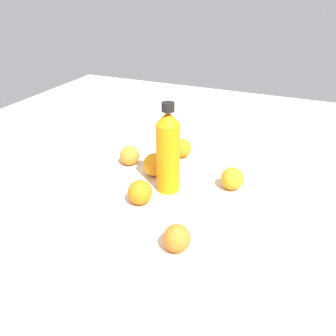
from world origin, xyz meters
TOP-DOWN VIEW (x-y plane):
  - ground_plane at (0.00, 0.00)m, footprint 2.40×2.40m
  - water_bottle at (0.01, -0.04)m, footprint 0.08×0.08m
  - orange_0 at (0.12, -0.09)m, footprint 0.08×0.08m
  - orange_1 at (-0.23, -0.09)m, footprint 0.07×0.07m
  - orange_2 at (-0.09, -0.25)m, footprint 0.07×0.07m
  - orange_3 at (0.27, 0.09)m, footprint 0.07×0.07m
  - orange_4 at (-0.05, -0.13)m, footprint 0.08×0.08m
  - orange_5 at (-0.07, 0.15)m, footprint 0.08×0.08m

SIDE VIEW (x-z plane):
  - ground_plane at x=0.00m, z-range 0.00..0.00m
  - orange_2 at x=-0.09m, z-range 0.00..0.07m
  - orange_3 at x=0.27m, z-range 0.00..0.07m
  - orange_1 at x=-0.23m, z-range 0.00..0.07m
  - orange_5 at x=-0.07m, z-range 0.00..0.08m
  - orange_0 at x=0.12m, z-range 0.00..0.08m
  - orange_4 at x=-0.05m, z-range 0.00..0.08m
  - water_bottle at x=0.01m, z-range -0.01..0.29m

